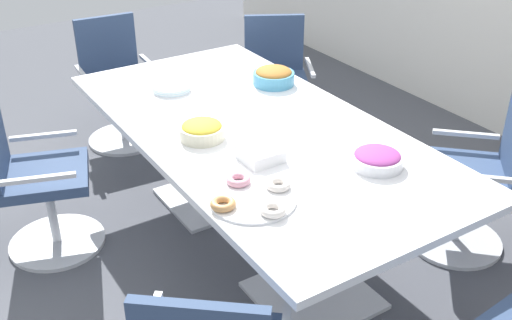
# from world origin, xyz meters

# --- Properties ---
(ground_plane) EXTENTS (10.00, 10.00, 0.01)m
(ground_plane) POSITION_xyz_m (0.00, 0.00, -0.01)
(ground_plane) COLOR #4C4F56
(conference_table) EXTENTS (2.40, 1.20, 0.75)m
(conference_table) POSITION_xyz_m (0.00, 0.00, 0.63)
(conference_table) COLOR white
(conference_table) RESTS_ON ground
(office_chair_2) EXTENTS (0.76, 0.76, 0.91)m
(office_chair_2) POSITION_xyz_m (0.65, 1.02, 0.41)
(office_chair_2) COLOR silver
(office_chair_2) RESTS_ON ground
(office_chair_3) EXTENTS (0.73, 0.73, 0.91)m
(office_chair_3) POSITION_xyz_m (-1.07, 0.85, 0.41)
(office_chair_3) COLOR silver
(office_chair_3) RESTS_ON ground
(office_chair_4) EXTENTS (0.58, 0.58, 0.91)m
(office_chair_4) POSITION_xyz_m (-1.69, -0.15, 0.41)
(office_chair_4) COLOR silver
(office_chair_4) RESTS_ON ground
(office_chair_5) EXTENTS (0.68, 0.68, 0.91)m
(office_chair_5) POSITION_xyz_m (-0.62, -1.03, 0.41)
(office_chair_5) COLOR silver
(office_chair_5) RESTS_ON ground
(snack_bowl_chips_yellow) EXTENTS (0.23, 0.23, 0.10)m
(snack_bowl_chips_yellow) POSITION_xyz_m (-0.03, -0.30, 0.80)
(snack_bowl_chips_yellow) COLOR beige
(snack_bowl_chips_yellow) RESTS_ON conference_table
(snack_bowl_candy_mix) EXTENTS (0.24, 0.24, 0.08)m
(snack_bowl_candy_mix) POSITION_xyz_m (0.65, 0.25, 0.79)
(snack_bowl_candy_mix) COLOR white
(snack_bowl_candy_mix) RESTS_ON conference_table
(snack_bowl_pretzels) EXTENTS (0.25, 0.25, 0.11)m
(snack_bowl_pretzels) POSITION_xyz_m (-0.44, 0.40, 0.80)
(snack_bowl_pretzels) COLOR #4C9EC6
(snack_bowl_pretzels) RESTS_ON conference_table
(donut_platter) EXTENTS (0.38, 0.38, 0.04)m
(donut_platter) POSITION_xyz_m (0.59, -0.39, 0.77)
(donut_platter) COLOR white
(donut_platter) RESTS_ON conference_table
(plate_stack) EXTENTS (0.22, 0.22, 0.04)m
(plate_stack) POSITION_xyz_m (-0.67, -0.16, 0.77)
(plate_stack) COLOR white
(plate_stack) RESTS_ON conference_table
(napkin_pile) EXTENTS (0.18, 0.18, 0.06)m
(napkin_pile) POSITION_xyz_m (0.31, -0.17, 0.78)
(napkin_pile) COLOR white
(napkin_pile) RESTS_ON conference_table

